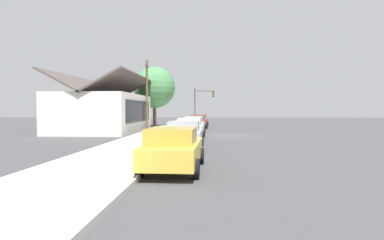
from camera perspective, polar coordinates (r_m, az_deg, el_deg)
ground_plane at (r=28.12m, az=5.90°, el=-2.71°), size 120.00×120.00×0.00m
sidewalk_curb at (r=28.42m, az=-5.46°, el=-2.49°), size 60.00×4.20×0.16m
car_mustard at (r=12.15m, az=-3.21°, el=-4.92°), size 4.77×2.15×1.59m
car_silver at (r=18.64m, az=-1.26°, el=-2.53°), size 4.73×2.06×1.59m
car_ivory at (r=24.80m, az=-0.30°, el=-1.42°), size 4.86×2.14×1.59m
car_seafoam at (r=30.38m, az=0.40°, el=-0.81°), size 4.63×1.99×1.59m
car_cherry at (r=36.39m, az=0.97°, el=-0.36°), size 4.58×2.17×1.59m
car_olive at (r=42.79m, az=1.40°, el=-0.02°), size 4.57×2.13×1.59m
storefront_building at (r=34.27m, az=-14.89°, el=1.40°), size 13.20×7.33×5.69m
shade_tree at (r=41.95m, az=-6.48°, el=5.58°), size 5.19×5.19×7.56m
traffic_light_main at (r=46.79m, az=1.80°, el=3.42°), size 0.37×2.79×5.20m
utility_pole_wooden at (r=36.13m, az=-7.75°, el=4.55°), size 1.80×0.24×7.50m
fire_hydrant_red at (r=25.71m, az=-3.24°, el=-2.02°), size 0.22×0.22×0.71m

